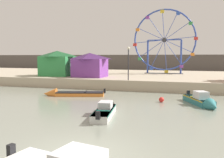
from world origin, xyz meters
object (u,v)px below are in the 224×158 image
Objects in this scene: motorboat_pale_grey at (106,110)px; ferris_wheel_blue_frame at (164,41)px; motorboat_teal_painted at (202,101)px; promenade_lamp_near at (128,58)px; mooring_buoy_orange at (161,100)px; carnival_booth_green_kiosk at (57,63)px; motorboat_orange_hull at (69,94)px; carnival_booth_purple_stall at (90,64)px.

ferris_wheel_blue_frame reaches higher than motorboat_pale_grey.
motorboat_pale_grey is at bearing -75.65° from motorboat_teal_painted.
promenade_lamp_near reaches higher than mooring_buoy_orange.
ferris_wheel_blue_frame is at bearing 94.09° from mooring_buoy_orange.
carnival_booth_green_kiosk is 11.55m from promenade_lamp_near.
motorboat_orange_hull is 1.31× the size of carnival_booth_purple_stall.
motorboat_pale_grey is at bearing -53.41° from carnival_booth_green_kiosk.
carnival_booth_purple_stall is (-8.85, -9.30, -3.43)m from ferris_wheel_blue_frame.
promenade_lamp_near is 8.61× the size of mooring_buoy_orange.
carnival_booth_green_kiosk reaches higher than motorboat_pale_grey.
ferris_wheel_blue_frame reaches higher than mooring_buoy_orange.
promenade_lamp_near is (-7.51, 6.50, 3.34)m from motorboat_teal_painted.
motorboat_teal_painted is at bearing -7.44° from mooring_buoy_orange.
ferris_wheel_blue_frame reaches higher than motorboat_orange_hull.
ferris_wheel_blue_frame reaches higher than promenade_lamp_near.
ferris_wheel_blue_frame is 13.29m from carnival_booth_purple_stall.
promenade_lamp_near is at bearing -22.55° from carnival_booth_purple_stall.
mooring_buoy_orange is (3.20, 5.32, -0.08)m from motorboat_pale_grey.
motorboat_pale_grey is at bearing -60.71° from carnival_booth_purple_stall.
mooring_buoy_orange is at bearing -39.37° from motorboat_pale_grey.
motorboat_teal_painted is (12.31, -1.16, 0.13)m from motorboat_orange_hull.
motorboat_orange_hull is 20.08m from ferris_wheel_blue_frame.
motorboat_orange_hull is 0.61× the size of ferris_wheel_blue_frame.
motorboat_orange_hull is (-5.89, 6.06, -0.08)m from motorboat_pale_grey.
motorboat_orange_hull is at bearing -57.31° from carnival_booth_green_kiosk.
motorboat_pale_grey is at bearing 119.09° from motorboat_orange_hull.
carnival_booth_green_kiosk is at bearing 148.14° from mooring_buoy_orange.
carnival_booth_purple_stall is at bearing -9.22° from carnival_booth_green_kiosk.
motorboat_pale_grey is 6.21m from mooring_buoy_orange.
motorboat_pale_grey is 19.34m from carnival_booth_green_kiosk.
ferris_wheel_blue_frame is 2.67× the size of promenade_lamp_near.
motorboat_pale_grey is 0.50× the size of ferris_wheel_blue_frame.
motorboat_teal_painted is at bearing -60.99° from motorboat_pale_grey.
carnival_booth_purple_stall is (-6.96, 14.24, 2.54)m from motorboat_pale_grey.
carnival_booth_green_kiosk is 1.00× the size of carnival_booth_purple_stall.
ferris_wheel_blue_frame is at bearing -12.99° from motorboat_pale_grey.
motorboat_teal_painted is 10.69× the size of mooring_buoy_orange.
motorboat_pale_grey is 24.37m from ferris_wheel_blue_frame.
ferris_wheel_blue_frame is (-4.52, 18.64, 5.93)m from motorboat_teal_painted.
ferris_wheel_blue_frame is 16.81m from carnival_booth_green_kiosk.
motorboat_orange_hull is 9.12m from mooring_buoy_orange.
carnival_booth_green_kiosk is 10.64× the size of mooring_buoy_orange.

